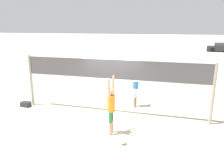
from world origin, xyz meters
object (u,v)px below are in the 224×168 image
Objects in this scene: gear_bag at (26,104)px; player_spiker at (111,105)px; volleyball_net at (112,75)px; parked_car_near at (223,48)px; player_blocker at (136,83)px; volleyball at (123,141)px.

player_spiker is at bearing -17.82° from gear_bag.
parked_car_near is at bearing 71.08° from volleyball_net.
parked_car_near is (8.79, 26.99, -0.60)m from player_blocker.
volleyball_net is 2.02m from player_spiker.
gear_bag is at bearing -107.52° from parked_car_near.
player_blocker is 3.77m from volleyball.
volleyball is 5.78m from gear_bag.
volleyball_net reaches higher than gear_bag.
player_blocker is at bearing 93.30° from volleyball.
player_spiker reaches higher than volleyball.
parked_car_near is at bearing -16.99° from player_spiker.
volleyball_net is at bearing 14.76° from player_spiker.
volleyball is at bearing -137.48° from player_spiker.
player_blocker reaches higher than player_spiker.
volleyball_net is at bearing -100.33° from parked_car_near.
volleyball_net is 18.95× the size of gear_bag.
player_spiker is at bearing -98.39° from parked_car_near.
player_blocker is (0.37, 2.97, 0.10)m from player_spiker.
volleyball_net is 4.62m from gear_bag.
volleyball_net is 3.17m from volleyball.
gear_bag is 31.66m from parked_car_near.
player_spiker is at bearing -75.24° from volleyball_net.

